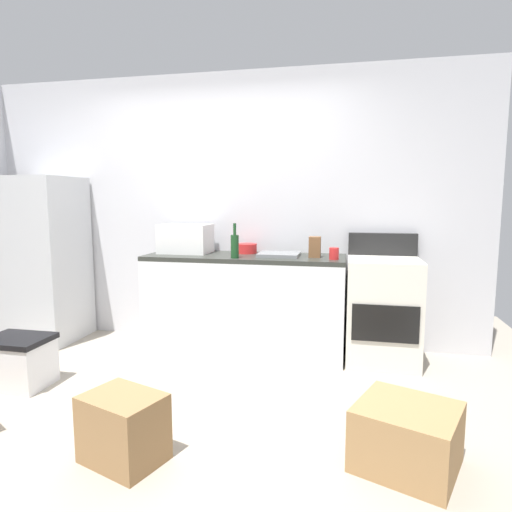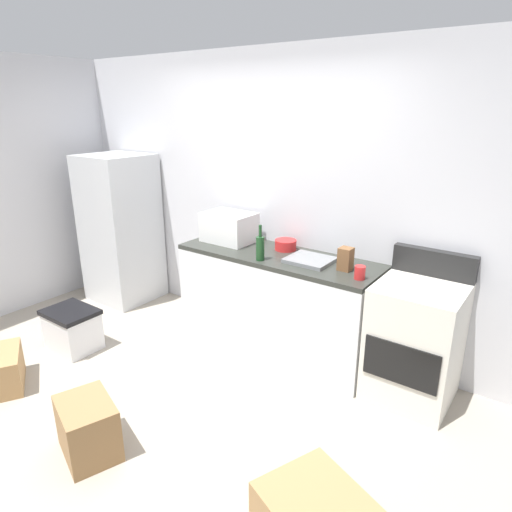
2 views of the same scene
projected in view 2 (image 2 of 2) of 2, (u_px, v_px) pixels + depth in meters
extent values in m
plane|color=#9E9384|center=(156.00, 401.00, 3.37)|extent=(6.00, 6.00, 0.00)
cube|color=silver|center=(272.00, 198.00, 4.15)|extent=(5.00, 0.10, 2.60)
cube|color=silver|center=(277.00, 304.00, 3.99)|extent=(1.80, 0.60, 0.86)
cube|color=#2D302B|center=(278.00, 256.00, 3.85)|extent=(1.80, 0.60, 0.04)
cube|color=silver|center=(121.00, 229.00, 4.97)|extent=(0.68, 0.66, 1.62)
cube|color=silver|center=(415.00, 342.00, 3.31)|extent=(0.60, 0.60, 0.90)
cube|color=black|center=(400.00, 364.00, 3.08)|extent=(0.52, 0.02, 0.30)
cube|color=black|center=(434.00, 263.00, 3.33)|extent=(0.60, 0.08, 0.20)
cube|color=white|center=(229.00, 227.00, 4.17)|extent=(0.46, 0.34, 0.27)
cube|color=slate|center=(310.00, 260.00, 3.66)|extent=(0.36, 0.32, 0.03)
cylinder|color=#193F1E|center=(260.00, 249.00, 3.67)|extent=(0.07, 0.07, 0.20)
cylinder|color=#193F1E|center=(260.00, 231.00, 3.62)|extent=(0.03, 0.03, 0.10)
cylinder|color=red|center=(360.00, 273.00, 3.28)|extent=(0.08, 0.08, 0.10)
cube|color=brown|center=(346.00, 259.00, 3.45)|extent=(0.10, 0.10, 0.18)
cylinder|color=red|center=(286.00, 245.00, 3.95)|extent=(0.19, 0.19, 0.09)
cube|color=olive|center=(88.00, 428.00, 2.82)|extent=(0.49, 0.43, 0.37)
cube|color=silver|center=(73.00, 331.00, 4.05)|extent=(0.44, 0.34, 0.34)
cube|color=black|center=(70.00, 312.00, 3.99)|extent=(0.46, 0.36, 0.04)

